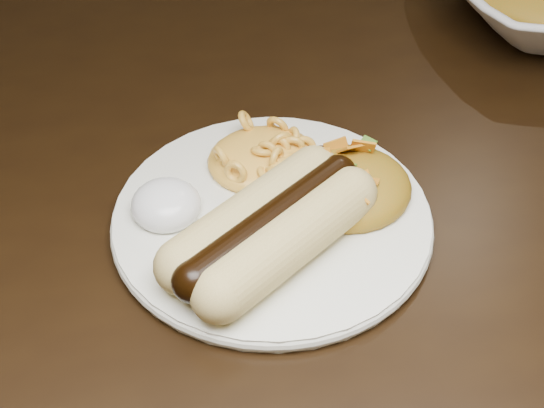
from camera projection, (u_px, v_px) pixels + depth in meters
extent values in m
cube|color=black|center=(219.00, 161.00, 0.72)|extent=(1.60, 0.90, 0.04)
cylinder|color=silver|center=(272.00, 220.00, 0.63)|extent=(0.28, 0.28, 0.01)
cylinder|color=#EED78E|center=(276.00, 244.00, 0.57)|extent=(0.13, 0.11, 0.04)
cylinder|color=#EED78E|center=(265.00, 213.00, 0.59)|extent=(0.13, 0.11, 0.04)
cylinder|color=black|center=(270.00, 224.00, 0.58)|extent=(0.14, 0.10, 0.03)
ellipsoid|color=gold|center=(263.00, 147.00, 0.65)|extent=(0.11, 0.10, 0.03)
ellipsoid|color=white|center=(165.00, 197.00, 0.61)|extent=(0.06, 0.06, 0.03)
ellipsoid|color=#B54E02|center=(348.00, 182.00, 0.63)|extent=(0.10, 0.09, 0.04)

